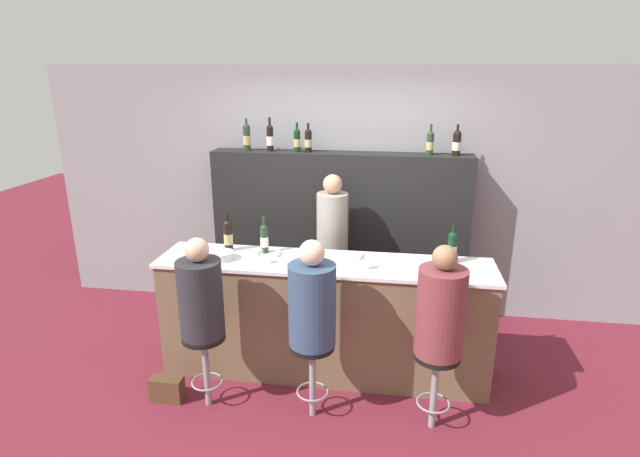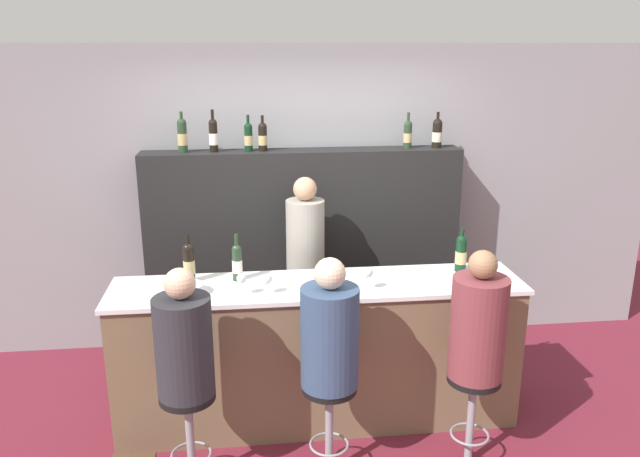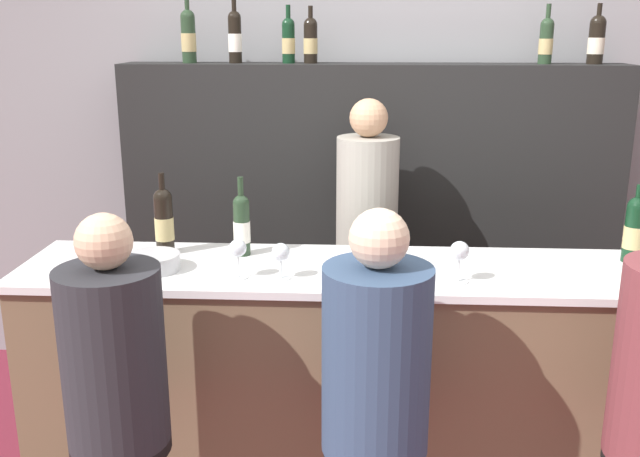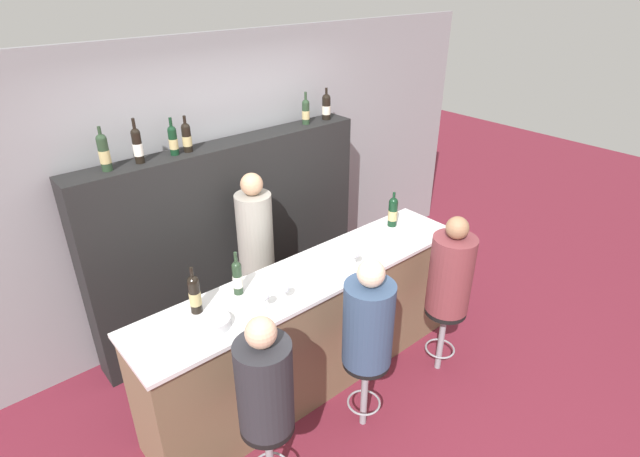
# 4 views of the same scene
# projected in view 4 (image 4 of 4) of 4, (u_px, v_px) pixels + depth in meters

# --- Properties ---
(ground_plane) EXTENTS (16.00, 16.00, 0.00)m
(ground_plane) POSITION_uv_depth(u_px,v_px,m) (334.00, 397.00, 3.99)
(ground_plane) COLOR maroon
(wall_back) EXTENTS (6.40, 0.05, 2.60)m
(wall_back) POSITION_uv_depth(u_px,v_px,m) (216.00, 187.00, 4.46)
(wall_back) COLOR gray
(wall_back) RESTS_ON ground_plane
(bar_counter) EXTENTS (2.79, 0.59, 1.04)m
(bar_counter) POSITION_uv_depth(u_px,v_px,m) (312.00, 329.00, 3.93)
(bar_counter) COLOR brown
(bar_counter) RESTS_ON ground_plane
(back_bar_cabinet) EXTENTS (2.61, 0.28, 1.76)m
(back_bar_cabinet) POSITION_uv_depth(u_px,v_px,m) (233.00, 237.00, 4.51)
(back_bar_cabinet) COLOR black
(back_bar_cabinet) RESTS_ON ground_plane
(wine_bottle_counter_0) EXTENTS (0.08, 0.08, 0.34)m
(wine_bottle_counter_0) POSITION_uv_depth(u_px,v_px,m) (195.00, 294.00, 3.22)
(wine_bottle_counter_0) COLOR black
(wine_bottle_counter_0) RESTS_ON bar_counter
(wine_bottle_counter_1) EXTENTS (0.07, 0.07, 0.33)m
(wine_bottle_counter_1) POSITION_uv_depth(u_px,v_px,m) (237.00, 277.00, 3.41)
(wine_bottle_counter_1) COLOR #233823
(wine_bottle_counter_1) RESTS_ON bar_counter
(wine_bottle_counter_2) EXTENTS (0.08, 0.08, 0.32)m
(wine_bottle_counter_2) POSITION_uv_depth(u_px,v_px,m) (393.00, 212.00, 4.31)
(wine_bottle_counter_2) COLOR black
(wine_bottle_counter_2) RESTS_ON bar_counter
(wine_bottle_backbar_0) EXTENTS (0.08, 0.08, 0.32)m
(wine_bottle_backbar_0) POSITION_uv_depth(u_px,v_px,m) (104.00, 152.00, 3.49)
(wine_bottle_backbar_0) COLOR #233823
(wine_bottle_backbar_0) RESTS_ON back_bar_cabinet
(wine_bottle_backbar_1) EXTENTS (0.07, 0.07, 0.33)m
(wine_bottle_backbar_1) POSITION_uv_depth(u_px,v_px,m) (137.00, 145.00, 3.63)
(wine_bottle_backbar_1) COLOR black
(wine_bottle_backbar_1) RESTS_ON back_bar_cabinet
(wine_bottle_backbar_2) EXTENTS (0.07, 0.07, 0.29)m
(wine_bottle_backbar_2) POSITION_uv_depth(u_px,v_px,m) (173.00, 140.00, 3.79)
(wine_bottle_backbar_2) COLOR black
(wine_bottle_backbar_2) RESTS_ON back_bar_cabinet
(wine_bottle_backbar_3) EXTENTS (0.07, 0.07, 0.28)m
(wine_bottle_backbar_3) POSITION_uv_depth(u_px,v_px,m) (187.00, 137.00, 3.86)
(wine_bottle_backbar_3) COLOR black
(wine_bottle_backbar_3) RESTS_ON back_bar_cabinet
(wine_bottle_backbar_4) EXTENTS (0.07, 0.07, 0.29)m
(wine_bottle_backbar_4) POSITION_uv_depth(u_px,v_px,m) (306.00, 111.00, 4.54)
(wine_bottle_backbar_4) COLOR #233823
(wine_bottle_backbar_4) RESTS_ON back_bar_cabinet
(wine_bottle_backbar_5) EXTENTS (0.08, 0.08, 0.29)m
(wine_bottle_backbar_5) POSITION_uv_depth(u_px,v_px,m) (326.00, 106.00, 4.68)
(wine_bottle_backbar_5) COLOR black
(wine_bottle_backbar_5) RESTS_ON back_bar_cabinet
(wine_glass_0) EXTENTS (0.07, 0.07, 0.15)m
(wine_glass_0) POSITION_uv_depth(u_px,v_px,m) (265.00, 297.00, 3.25)
(wine_glass_0) COLOR silver
(wine_glass_0) RESTS_ON bar_counter
(wine_glass_1) EXTENTS (0.07, 0.07, 0.14)m
(wine_glass_1) POSITION_uv_depth(u_px,v_px,m) (285.00, 289.00, 3.34)
(wine_glass_1) COLOR silver
(wine_glass_1) RESTS_ON bar_counter
(wine_glass_2) EXTENTS (0.08, 0.08, 0.16)m
(wine_glass_2) POSITION_uv_depth(u_px,v_px,m) (355.00, 254.00, 3.71)
(wine_glass_2) COLOR silver
(wine_glass_2) RESTS_ON bar_counter
(metal_bowl) EXTENTS (0.21, 0.21, 0.06)m
(metal_bowl) POSITION_uv_depth(u_px,v_px,m) (214.00, 322.00, 3.13)
(metal_bowl) COLOR #B7B7BC
(metal_bowl) RESTS_ON bar_counter
(bar_stool_left) EXTENTS (0.33, 0.33, 0.63)m
(bar_stool_left) POSITION_uv_depth(u_px,v_px,m) (268.00, 439.00, 3.06)
(bar_stool_left) COLOR gray
(bar_stool_left) RESTS_ON ground_plane
(guest_seated_left) EXTENTS (0.33, 0.33, 0.77)m
(guest_seated_left) POSITION_uv_depth(u_px,v_px,m) (264.00, 382.00, 2.84)
(guest_seated_left) COLOR #28282D
(guest_seated_left) RESTS_ON bar_stool_left
(bar_stool_middle) EXTENTS (0.33, 0.33, 0.63)m
(bar_stool_middle) POSITION_uv_depth(u_px,v_px,m) (365.00, 375.00, 3.54)
(bar_stool_middle) COLOR gray
(bar_stool_middle) RESTS_ON ground_plane
(guest_seated_middle) EXTENTS (0.34, 0.34, 0.80)m
(guest_seated_middle) POSITION_uv_depth(u_px,v_px,m) (368.00, 320.00, 3.32)
(guest_seated_middle) COLOR #334766
(guest_seated_middle) RESTS_ON bar_stool_middle
(bar_stool_right) EXTENTS (0.33, 0.33, 0.63)m
(bar_stool_right) POSITION_uv_depth(u_px,v_px,m) (444.00, 322.00, 4.06)
(bar_stool_right) COLOR gray
(bar_stool_right) RESTS_ON ground_plane
(guest_seated_right) EXTENTS (0.34, 0.34, 0.81)m
(guest_seated_right) POSITION_uv_depth(u_px,v_px,m) (451.00, 271.00, 3.83)
(guest_seated_right) COLOR brown
(guest_seated_right) RESTS_ON bar_stool_right
(bartender) EXTENTS (0.30, 0.30, 1.63)m
(bartender) POSITION_uv_depth(u_px,v_px,m) (257.00, 268.00, 4.28)
(bartender) COLOR gray
(bartender) RESTS_ON ground_plane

